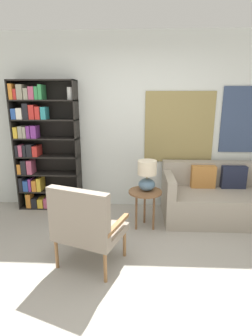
% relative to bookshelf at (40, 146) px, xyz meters
% --- Properties ---
extents(ground_plane, '(14.00, 14.00, 0.00)m').
position_rel_bookshelf_xyz_m(ground_plane, '(1.40, -1.84, -1.02)').
color(ground_plane, '#9E998E').
extents(wall_back, '(6.40, 0.08, 2.70)m').
position_rel_bookshelf_xyz_m(wall_back, '(1.44, 0.18, 0.33)').
color(wall_back, silver).
rests_on(wall_back, ground_plane).
extents(bookshelf, '(0.98, 0.30, 2.00)m').
position_rel_bookshelf_xyz_m(bookshelf, '(0.00, 0.00, 0.00)').
color(bookshelf, black).
rests_on(bookshelf, ground_plane).
extents(armchair, '(0.81, 0.75, 0.92)m').
position_rel_bookshelf_xyz_m(armchair, '(1.01, -1.57, -0.50)').
color(armchair, olive).
rests_on(armchair, ground_plane).
extents(couch, '(1.65, 0.86, 0.80)m').
position_rel_bookshelf_xyz_m(couch, '(2.75, -0.27, -0.71)').
color(couch, '#9E9384').
rests_on(couch, ground_plane).
extents(side_table, '(0.45, 0.45, 0.54)m').
position_rel_bookshelf_xyz_m(side_table, '(1.64, -0.64, -0.55)').
color(side_table, brown).
rests_on(side_table, ground_plane).
extents(table_lamp, '(0.25, 0.25, 0.41)m').
position_rel_bookshelf_xyz_m(table_lamp, '(1.66, -0.61, -0.26)').
color(table_lamp, slate).
rests_on(table_lamp, side_table).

